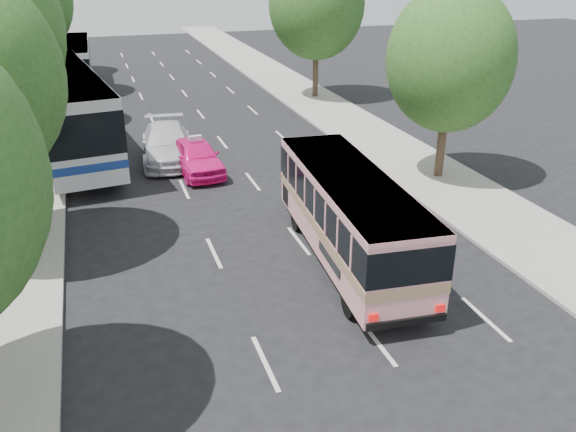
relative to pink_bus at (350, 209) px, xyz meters
name	(u,v)px	position (x,y,z in m)	size (l,w,h in m)	color
ground	(311,307)	(-2.01, -2.18, -1.76)	(120.00, 120.00, 0.00)	black
sidewalk_left	(27,136)	(-10.51, 17.82, -1.68)	(4.00, 90.00, 0.15)	#9E998E
sidewalk_right	(330,111)	(6.49, 17.82, -1.70)	(4.00, 90.00, 0.12)	#9E998E
tree_left_d	(10,21)	(-10.53, 19.76, 3.88)	(5.52, 5.52, 8.60)	#38281E
tree_right_near	(453,54)	(6.77, 5.76, 3.45)	(5.10, 5.10, 7.95)	#38281E
tree_right_far	(318,0)	(7.07, 21.76, 4.37)	(6.00, 6.00, 9.35)	#38281E
pink_bus	(350,209)	(0.00, 0.00, 0.00)	(2.91, 8.99, 2.82)	pink
pink_taxi	(196,156)	(-3.03, 9.69, -1.01)	(1.75, 4.36, 1.49)	#FB1588
white_pickup	(167,144)	(-4.01, 11.82, -0.96)	(2.22, 5.46, 1.58)	silver
tour_coach_front	(64,106)	(-8.31, 13.88, 0.63)	(4.64, 13.53, 3.97)	silver
tour_coach_rear	(73,61)	(-7.96, 29.63, 0.16)	(2.48, 10.70, 3.19)	white
taxi_roof_sign	(195,138)	(-3.03, 9.69, -0.18)	(0.55, 0.18, 0.18)	silver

